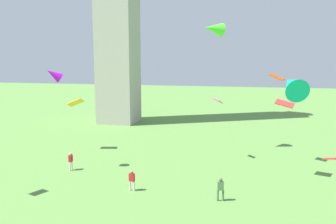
% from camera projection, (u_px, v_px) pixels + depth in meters
% --- Properties ---
extents(person_0, '(0.51, 0.31, 1.67)m').
position_uv_depth(person_0, '(221.00, 188.00, 24.35)').
color(person_0, '#51754C').
rests_on(person_0, ground_plane).
extents(person_2, '(0.49, 0.30, 1.59)m').
position_uv_depth(person_2, '(132.00, 179.00, 26.24)').
color(person_2, silver).
rests_on(person_2, ground_plane).
extents(person_3, '(0.28, 0.51, 1.64)m').
position_uv_depth(person_3, '(71.00, 160.00, 31.11)').
color(person_3, silver).
rests_on(person_3, ground_plane).
extents(kite_flying_0, '(1.22, 1.28, 0.62)m').
position_uv_depth(kite_flying_0, '(217.00, 100.00, 33.71)').
color(kite_flying_0, '#E138B7').
extents(kite_flying_1, '(2.52, 2.38, 1.59)m').
position_uv_depth(kite_flying_1, '(214.00, 29.00, 35.81)').
color(kite_flying_1, '#4BF12E').
extents(kite_flying_2, '(1.53, 1.29, 1.10)m').
position_uv_depth(kite_flying_2, '(75.00, 103.00, 37.44)').
color(kite_flying_2, yellow).
extents(kite_flying_3, '(1.67, 1.28, 0.66)m').
position_uv_depth(kite_flying_3, '(285.00, 103.00, 28.17)').
color(kite_flying_3, red).
extents(kite_flying_5, '(1.88, 2.55, 1.91)m').
position_uv_depth(kite_flying_5, '(292.00, 85.00, 20.89)').
color(kite_flying_5, '#0BC295').
extents(kite_flying_7, '(1.77, 1.65, 1.45)m').
position_uv_depth(kite_flying_7, '(54.00, 74.00, 29.86)').
color(kite_flying_7, '#AB0EDA').
extents(kite_flying_8, '(1.58, 1.38, 0.62)m').
position_uv_depth(kite_flying_8, '(277.00, 77.00, 31.96)').
color(kite_flying_8, '#C2440C').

